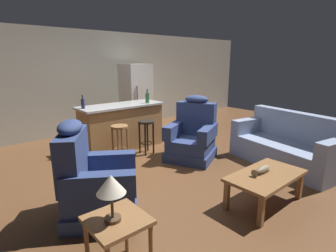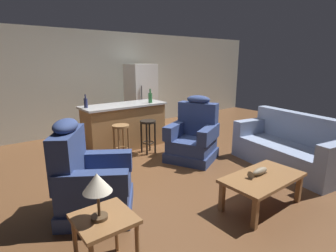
% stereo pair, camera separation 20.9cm
% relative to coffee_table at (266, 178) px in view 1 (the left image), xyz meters
% --- Properties ---
extents(ground_plane, '(12.00, 12.00, 0.00)m').
position_rel_coffee_table_xyz_m(ground_plane, '(-0.23, 1.88, -0.36)').
color(ground_plane, brown).
extents(back_wall, '(12.00, 0.05, 2.60)m').
position_rel_coffee_table_xyz_m(back_wall, '(-0.23, 5.00, 0.94)').
color(back_wall, '#B2B2A3').
rests_on(back_wall, ground_plane).
extents(coffee_table, '(1.10, 0.60, 0.42)m').
position_rel_coffee_table_xyz_m(coffee_table, '(0.00, 0.00, 0.00)').
color(coffee_table, olive).
rests_on(coffee_table, ground_plane).
extents(fish_figurine, '(0.34, 0.10, 0.10)m').
position_rel_coffee_table_xyz_m(fish_figurine, '(-0.02, 0.06, 0.10)').
color(fish_figurine, '#4C3823').
rests_on(fish_figurine, coffee_table).
extents(couch, '(1.16, 2.02, 0.94)m').
position_rel_coffee_table_xyz_m(couch, '(1.55, 0.46, -0.02)').
color(couch, '#8493B2').
rests_on(couch, ground_plane).
extents(recliner_near_lamp, '(1.16, 1.16, 1.20)m').
position_rel_coffee_table_xyz_m(recliner_near_lamp, '(-1.81, 1.20, 0.06)').
color(recliner_near_lamp, navy).
rests_on(recliner_near_lamp, ground_plane).
extents(recliner_near_island, '(1.12, 1.12, 1.20)m').
position_rel_coffee_table_xyz_m(recliner_near_island, '(0.49, 1.82, 0.06)').
color(recliner_near_island, navy).
rests_on(recliner_near_island, ground_plane).
extents(end_table, '(0.48, 0.48, 0.56)m').
position_rel_coffee_table_xyz_m(end_table, '(-2.07, 0.19, 0.10)').
color(end_table, olive).
rests_on(end_table, ground_plane).
extents(table_lamp, '(0.24, 0.24, 0.41)m').
position_rel_coffee_table_xyz_m(table_lamp, '(-2.11, 0.19, 0.50)').
color(table_lamp, '#4C3823').
rests_on(table_lamp, end_table).
extents(kitchen_island, '(1.80, 0.70, 0.95)m').
position_rel_coffee_table_xyz_m(kitchen_island, '(-0.23, 3.23, 0.11)').
color(kitchen_island, '#9E7042').
rests_on(kitchen_island, ground_plane).
extents(bar_stool_left, '(0.32, 0.32, 0.68)m').
position_rel_coffee_table_xyz_m(bar_stool_left, '(-0.65, 2.60, 0.11)').
color(bar_stool_left, olive).
rests_on(bar_stool_left, ground_plane).
extents(bar_stool_right, '(0.32, 0.32, 0.68)m').
position_rel_coffee_table_xyz_m(bar_stool_right, '(-0.04, 2.60, 0.11)').
color(bar_stool_right, black).
rests_on(bar_stool_right, ground_plane).
extents(refrigerator, '(0.70, 0.69, 1.76)m').
position_rel_coffee_table_xyz_m(refrigerator, '(0.94, 4.43, 0.52)').
color(refrigerator, white).
rests_on(refrigerator, ground_plane).
extents(bottle_tall_green, '(0.07, 0.07, 0.26)m').
position_rel_coffee_table_xyz_m(bottle_tall_green, '(-1.02, 3.29, 0.69)').
color(bottle_tall_green, '#23284C').
rests_on(bottle_tall_green, kitchen_island).
extents(bottle_short_amber, '(0.09, 0.09, 0.30)m').
position_rel_coffee_table_xyz_m(bottle_short_amber, '(0.32, 3.04, 0.70)').
color(bottle_short_amber, '#2D6B38').
rests_on(bottle_short_amber, kitchen_island).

